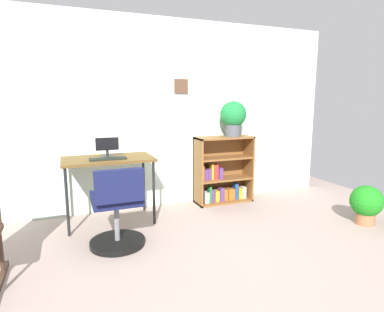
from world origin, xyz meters
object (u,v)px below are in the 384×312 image
object	(u,v)px
office_chair	(117,212)
monitor	(107,148)
potted_plant_floor	(366,203)
desk	(108,163)
keyboard	(108,159)
potted_plant_on_shelf	(233,117)
bookshelf_low	(221,173)

from	to	relation	value
office_chair	monitor	bearing A→B (deg)	88.19
monitor	potted_plant_floor	xyz separation A→B (m)	(2.63, -1.16, -0.60)
monitor	office_chair	distance (m)	0.88
desk	keyboard	bearing A→B (deg)	-96.33
keyboard	potted_plant_on_shelf	size ratio (longest dim) A/B	0.83
monitor	keyboard	world-z (taller)	monitor
keyboard	potted_plant_floor	bearing A→B (deg)	-20.83
monitor	office_chair	world-z (taller)	monitor
office_chair	potted_plant_on_shelf	bearing A→B (deg)	27.21
monitor	desk	bearing A→B (deg)	-93.27
desk	potted_plant_on_shelf	xyz separation A→B (m)	(1.65, 0.17, 0.48)
monitor	keyboard	size ratio (longest dim) A/B	0.64
keyboard	potted_plant_on_shelf	world-z (taller)	potted_plant_on_shelf
keyboard	desk	bearing A→B (deg)	83.67
bookshelf_low	keyboard	bearing A→B (deg)	-167.72
bookshelf_low	potted_plant_on_shelf	xyz separation A→B (m)	(0.13, -0.05, 0.76)
desk	monitor	bearing A→B (deg)	86.73
keyboard	office_chair	bearing A→B (deg)	-90.83
keyboard	potted_plant_on_shelf	bearing A→B (deg)	9.58
monitor	potted_plant_on_shelf	distance (m)	1.68
potted_plant_on_shelf	potted_plant_floor	bearing A→B (deg)	-52.55
keyboard	bookshelf_low	world-z (taller)	bookshelf_low
monitor	keyboard	bearing A→B (deg)	-95.57
keyboard	bookshelf_low	bearing A→B (deg)	12.28
bookshelf_low	office_chair	bearing A→B (deg)	-149.33
monitor	bookshelf_low	xyz separation A→B (m)	(1.51, 0.18, -0.45)
bookshelf_low	potted_plant_on_shelf	distance (m)	0.78
desk	office_chair	bearing A→B (deg)	-91.73
office_chair	potted_plant_on_shelf	size ratio (longest dim) A/B	1.70
desk	potted_plant_on_shelf	size ratio (longest dim) A/B	2.10
keyboard	potted_plant_on_shelf	distance (m)	1.73
potted_plant_on_shelf	desk	bearing A→B (deg)	-174.19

